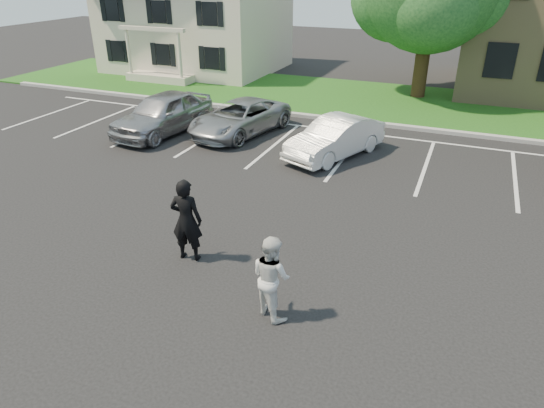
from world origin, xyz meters
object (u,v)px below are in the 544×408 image
object	(u,v)px
house	(196,6)
man_white_shirt	(271,277)
man_black_suit	(186,220)
car_white_sedan	(335,138)
car_silver_minivan	(240,118)
car_silver_west	(163,113)

from	to	relation	value
house	man_white_shirt	distance (m)	25.47
house	man_white_shirt	world-z (taller)	house
man_black_suit	car_white_sedan	world-z (taller)	man_black_suit
car_silver_minivan	car_white_sedan	xyz separation A→B (m)	(4.25, -1.03, 0.02)
car_silver_minivan	house	bearing A→B (deg)	139.93
man_black_suit	man_white_shirt	bearing A→B (deg)	146.38
car_white_sedan	man_white_shirt	bearing A→B (deg)	-59.33
man_white_shirt	car_white_sedan	distance (m)	9.03
man_black_suit	car_silver_west	world-z (taller)	man_black_suit
man_black_suit	car_white_sedan	size ratio (longest dim) A/B	0.48
house	car_white_sedan	distance (m)	17.85
car_silver_minivan	car_white_sedan	distance (m)	4.37
house	man_black_suit	distance (m)	23.18
car_white_sedan	car_silver_minivan	bearing A→B (deg)	-171.04
car_silver_minivan	man_black_suit	bearing A→B (deg)	-58.47
man_black_suit	car_silver_west	xyz separation A→B (m)	(-5.85, 7.75, -0.19)
man_black_suit	house	bearing A→B (deg)	-70.39
car_silver_minivan	man_white_shirt	bearing A→B (deg)	-47.99
man_black_suit	car_silver_minivan	bearing A→B (deg)	-81.44
man_black_suit	man_white_shirt	distance (m)	2.80
car_silver_minivan	car_white_sedan	world-z (taller)	car_white_sedan
house	car_silver_west	distance (m)	13.77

